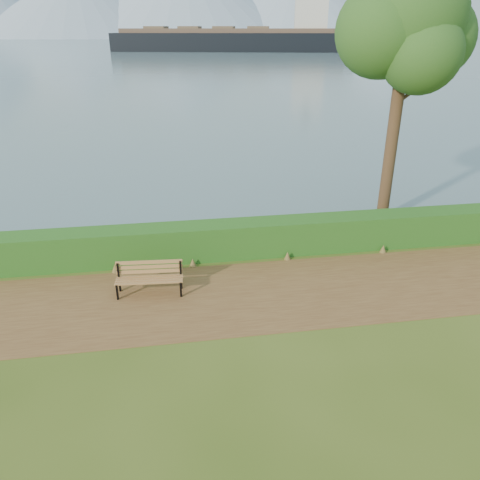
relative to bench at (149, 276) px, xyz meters
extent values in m
plane|color=#3B5117|center=(2.24, -0.81, -0.47)|extent=(140.00, 140.00, 0.00)
cube|color=brown|center=(2.24, -0.51, -0.47)|extent=(40.00, 3.40, 0.01)
cube|color=#164E17|center=(2.24, 1.79, 0.03)|extent=(32.00, 0.85, 1.00)
cube|color=slate|center=(2.24, 259.19, -0.47)|extent=(700.00, 510.00, 0.00)
cone|color=#8095AB|center=(-57.76, 394.19, 23.53)|extent=(160.00, 160.00, 48.00)
cone|color=#8095AB|center=(112.24, 399.19, 24.53)|extent=(170.00, 170.00, 50.00)
cone|color=#8095AB|center=(-7.76, 429.19, 17.03)|extent=(120.00, 120.00, 35.00)
cone|color=#8095AB|center=(152.24, 424.19, 19.53)|extent=(130.00, 130.00, 40.00)
cube|color=black|center=(-0.78, -0.23, -0.27)|extent=(0.05, 0.06, 0.41)
cube|color=black|center=(-0.75, 0.17, -0.08)|extent=(0.05, 0.06, 0.78)
cube|color=black|center=(-0.77, -0.03, -0.09)|extent=(0.08, 0.48, 0.05)
cube|color=black|center=(0.74, -0.34, -0.27)|extent=(0.05, 0.06, 0.41)
cube|color=black|center=(0.77, 0.06, -0.08)|extent=(0.05, 0.06, 0.78)
cube|color=black|center=(0.76, -0.14, -0.09)|extent=(0.08, 0.48, 0.05)
cube|color=#98623B|center=(-0.02, -0.26, -0.06)|extent=(1.64, 0.20, 0.03)
cube|color=#98623B|center=(-0.01, -0.14, -0.06)|extent=(1.64, 0.20, 0.03)
cube|color=#98623B|center=(0.00, -0.03, -0.06)|extent=(1.64, 0.20, 0.03)
cube|color=#98623B|center=(0.01, 0.09, -0.06)|extent=(1.64, 0.20, 0.03)
cube|color=#98623B|center=(0.01, 0.14, 0.05)|extent=(1.64, 0.16, 0.09)
cube|color=#98623B|center=(0.01, 0.14, 0.17)|extent=(1.64, 0.16, 0.09)
cube|color=#98623B|center=(0.01, 0.14, 0.30)|extent=(1.64, 0.16, 0.09)
cylinder|color=#372216|center=(7.80, 3.65, 2.99)|extent=(0.39, 0.39, 6.93)
sphere|color=#1F501A|center=(7.80, 3.65, 5.88)|extent=(3.27, 3.27, 3.27)
sphere|color=#1F501A|center=(8.70, 3.78, 5.30)|extent=(2.50, 2.50, 2.50)
sphere|color=#1F501A|center=(7.00, 3.60, 5.50)|extent=(2.70, 2.70, 2.70)
sphere|color=#1F501A|center=(7.96, 2.94, 4.92)|extent=(2.31, 2.31, 2.31)
cylinder|color=#372216|center=(8.23, 3.65, 3.76)|extent=(1.01, 0.12, 0.76)
cylinder|color=#372216|center=(7.41, 3.75, 4.24)|extent=(0.78, 0.36, 0.69)
cube|color=black|center=(21.54, 134.12, 1.01)|extent=(69.44, 27.27, 6.89)
cube|color=brown|center=(21.54, 134.12, 5.04)|extent=(63.83, 24.87, 1.18)
cube|color=beige|center=(42.91, 128.76, 10.36)|extent=(10.57, 10.03, 10.82)
cube|color=brown|center=(0.16, 139.49, 5.83)|extent=(7.31, 7.74, 0.79)
cube|color=brown|center=(9.70, 137.09, 5.83)|extent=(7.31, 7.74, 0.79)
cube|color=brown|center=(19.25, 134.70, 5.83)|extent=(7.31, 7.74, 0.79)
cube|color=brown|center=(28.79, 132.30, 5.83)|extent=(7.31, 7.74, 0.79)
camera|label=1|loc=(0.60, -10.36, 5.55)|focal=35.00mm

